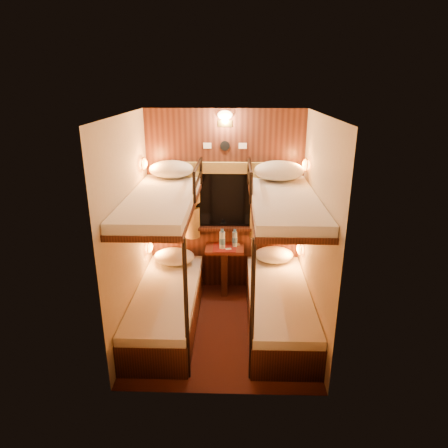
{
  "coord_description": "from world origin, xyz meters",
  "views": [
    {
      "loc": [
        0.14,
        -3.97,
        2.71
      ],
      "look_at": [
        0.01,
        0.15,
        1.23
      ],
      "focal_mm": 32.0,
      "sensor_mm": 36.0,
      "label": 1
    }
  ],
  "objects_px": {
    "bunk_left": "(166,281)",
    "bunk_right": "(280,283)",
    "table": "(225,264)",
    "bottle_right": "(235,239)",
    "bottle_left": "(222,240)"
  },
  "relations": [
    {
      "from": "bunk_left",
      "to": "bunk_right",
      "type": "xyz_separation_m",
      "value": [
        1.3,
        0.0,
        0.0
      ]
    },
    {
      "from": "bunk_left",
      "to": "bunk_right",
      "type": "distance_m",
      "value": 1.3
    },
    {
      "from": "bottle_left",
      "to": "bottle_right",
      "type": "relative_size",
      "value": 1.12
    },
    {
      "from": "bunk_right",
      "to": "bottle_left",
      "type": "distance_m",
      "value": 1.03
    },
    {
      "from": "bunk_right",
      "to": "bunk_left",
      "type": "bearing_deg",
      "value": 180.0
    },
    {
      "from": "bunk_left",
      "to": "bottle_left",
      "type": "xyz_separation_m",
      "value": [
        0.62,
        0.75,
        0.21
      ]
    },
    {
      "from": "bunk_right",
      "to": "bottle_left",
      "type": "xyz_separation_m",
      "value": [
        -0.68,
        0.75,
        0.21
      ]
    },
    {
      "from": "bottle_right",
      "to": "bottle_left",
      "type": "bearing_deg",
      "value": -156.63
    },
    {
      "from": "bottle_left",
      "to": "bottle_right",
      "type": "height_order",
      "value": "bottle_left"
    },
    {
      "from": "bunk_right",
      "to": "bottle_left",
      "type": "relative_size",
      "value": 7.09
    },
    {
      "from": "bunk_right",
      "to": "table",
      "type": "distance_m",
      "value": 1.02
    },
    {
      "from": "bunk_right",
      "to": "bottle_left",
      "type": "height_order",
      "value": "bunk_right"
    },
    {
      "from": "table",
      "to": "bottle_right",
      "type": "relative_size",
      "value": 2.75
    },
    {
      "from": "bottle_right",
      "to": "bunk_right",
      "type": "bearing_deg",
      "value": -57.8
    },
    {
      "from": "bunk_right",
      "to": "bottle_right",
      "type": "height_order",
      "value": "bunk_right"
    }
  ]
}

